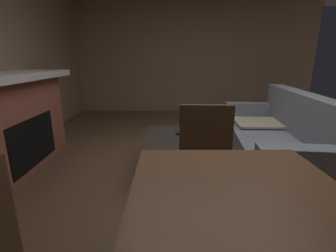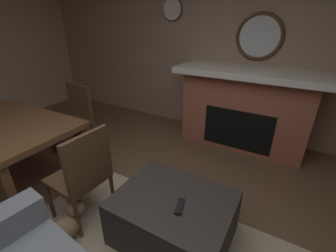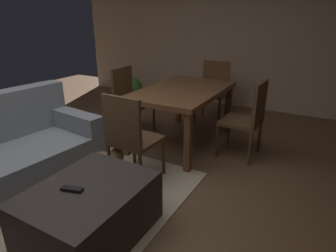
% 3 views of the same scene
% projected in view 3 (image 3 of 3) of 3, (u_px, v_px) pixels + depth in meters
% --- Properties ---
extents(floor, '(9.08, 9.08, 0.00)m').
position_uv_depth(floor, '(72.00, 201.00, 2.64)').
color(floor, brown).
extents(wall_right_window_side, '(0.12, 6.04, 2.62)m').
position_uv_depth(wall_right_window_side, '(220.00, 33.00, 5.25)').
color(wall_right_window_side, '#C4AA91').
rests_on(wall_right_window_side, ground).
extents(area_rug, '(2.60, 2.00, 0.01)m').
position_uv_depth(area_rug, '(44.00, 212.00, 2.49)').
color(area_rug, tan).
rests_on(area_rug, ground).
extents(ottoman_coffee_table, '(0.93, 0.72, 0.44)m').
position_uv_depth(ottoman_coffee_table, '(90.00, 212.00, 2.15)').
color(ottoman_coffee_table, '#2D2826').
rests_on(ottoman_coffee_table, ground).
extents(tv_remote, '(0.09, 0.17, 0.02)m').
position_uv_depth(tv_remote, '(72.00, 189.00, 2.03)').
color(tv_remote, black).
rests_on(tv_remote, ottoman_coffee_table).
extents(dining_table, '(1.50, 0.94, 0.74)m').
position_uv_depth(dining_table, '(183.00, 95.00, 3.66)').
color(dining_table, brown).
rests_on(dining_table, ground).
extents(dining_chair_north, '(0.44, 0.44, 0.93)m').
position_uv_depth(dining_chair_north, '(129.00, 97.00, 4.10)').
color(dining_chair_north, '#513823').
rests_on(dining_chair_north, ground).
extents(dining_chair_west, '(0.46, 0.46, 0.93)m').
position_uv_depth(dining_chair_west, '(130.00, 135.00, 2.78)').
color(dining_chair_west, '#513823').
rests_on(dining_chair_west, ground).
extents(dining_chair_east, '(0.47, 0.47, 0.93)m').
position_uv_depth(dining_chair_east, '(213.00, 87.00, 4.64)').
color(dining_chair_east, brown).
rests_on(dining_chair_east, ground).
extents(dining_chair_south, '(0.46, 0.46, 0.93)m').
position_uv_depth(dining_chair_south, '(249.00, 116.00, 3.31)').
color(dining_chair_south, '#513823').
rests_on(dining_chair_south, ground).
extents(potted_plant, '(0.37, 0.37, 0.49)m').
position_uv_depth(potted_plant, '(133.00, 89.00, 5.59)').
color(potted_plant, beige).
rests_on(potted_plant, ground).
extents(small_dog, '(0.21, 0.48, 0.30)m').
position_uv_depth(small_dog, '(106.00, 160.00, 3.03)').
color(small_dog, '#8C6B4C').
rests_on(small_dog, ground).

